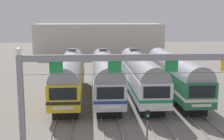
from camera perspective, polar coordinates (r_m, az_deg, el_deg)
ground_plane at (r=35.64m, az=1.92°, el=-4.95°), size 160.00×160.00×0.00m
track_bed at (r=52.20m, az=-0.00°, el=-0.20°), size 13.27×70.00×0.15m
commuter_train_yellow at (r=34.95m, az=-7.69°, el=-0.81°), size 2.88×18.06×5.05m
commuter_train_silver at (r=34.92m, az=-1.26°, el=-0.73°), size 2.88×18.06×5.05m
commuter_train_white at (r=35.32m, az=5.10°, el=-0.65°), size 2.88×18.06×5.05m
commuter_train_green at (r=36.14m, az=11.25°, el=-0.57°), size 2.88×18.06×4.77m
catenary_gantry at (r=21.47m, az=5.70°, el=-0.77°), size 17.00×0.44×6.97m
yard_signal_mast at (r=20.40m, az=6.47°, el=-9.77°), size 0.28×0.35×3.15m
maintenance_building at (r=74.30m, az=-2.42°, el=5.54°), size 29.24×10.00×7.45m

